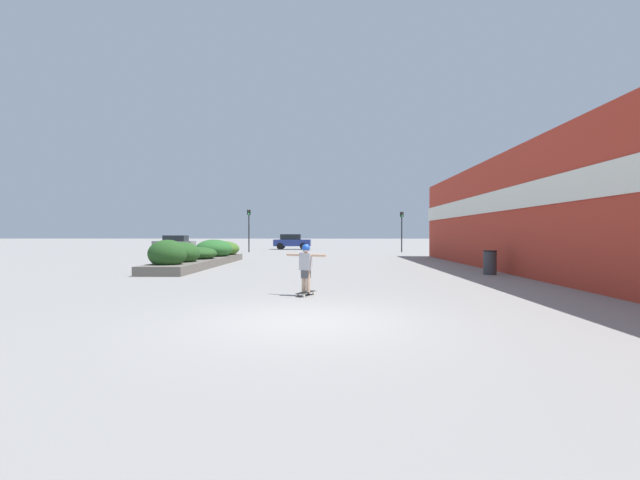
% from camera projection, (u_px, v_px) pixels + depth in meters
% --- Properties ---
extents(ground_plane, '(300.00, 300.00, 0.00)m').
position_uv_depth(ground_plane, '(306.00, 321.00, 7.93)').
color(ground_plane, gray).
extents(building_wall_right, '(0.67, 30.18, 5.03)m').
position_uv_depth(building_wall_right, '(529.00, 210.00, 16.09)').
color(building_wall_right, '#B23323').
rests_on(building_wall_right, ground_plane).
extents(planter_box, '(2.03, 11.20, 1.39)m').
position_uv_depth(planter_box, '(204.00, 254.00, 22.17)').
color(planter_box, '#605B54').
rests_on(planter_box, ground_plane).
extents(skateboard, '(0.52, 0.73, 0.10)m').
position_uv_depth(skateboard, '(306.00, 293.00, 11.19)').
color(skateboard, black).
rests_on(skateboard, ground_plane).
extents(skateboarder, '(1.07, 0.61, 1.26)m').
position_uv_depth(skateboarder, '(306.00, 263.00, 11.17)').
color(skateboarder, tan).
rests_on(skateboarder, skateboard).
extents(trash_bin, '(0.53, 0.53, 0.96)m').
position_uv_depth(trash_bin, '(490.00, 262.00, 17.05)').
color(trash_bin, '#38383D').
rests_on(trash_bin, ground_plane).
extents(car_leftmost, '(3.89, 1.92, 1.62)m').
position_uv_depth(car_leftmost, '(292.00, 241.00, 45.57)').
color(car_leftmost, navy).
rests_on(car_leftmost, ground_plane).
extents(car_center_left, '(3.98, 1.85, 1.50)m').
position_uv_depth(car_center_left, '(175.00, 242.00, 43.77)').
color(car_center_left, slate).
rests_on(car_center_left, ground_plane).
extents(car_center_right, '(4.60, 2.00, 1.51)m').
position_uv_depth(car_center_right, '(513.00, 242.00, 42.28)').
color(car_center_right, '#BCBCC1').
rests_on(car_center_right, ground_plane).
extents(traffic_light_left, '(0.28, 0.30, 3.82)m').
position_uv_depth(traffic_light_left, '(249.00, 224.00, 38.46)').
color(traffic_light_left, black).
rests_on(traffic_light_left, ground_plane).
extents(traffic_light_right, '(0.28, 0.30, 3.63)m').
position_uv_depth(traffic_light_right, '(402.00, 225.00, 38.35)').
color(traffic_light_right, black).
rests_on(traffic_light_right, ground_plane).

